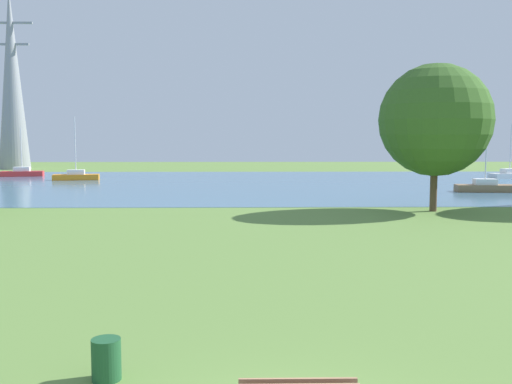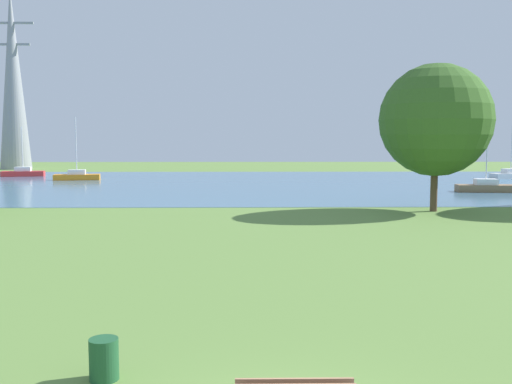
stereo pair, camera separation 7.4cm
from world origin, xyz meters
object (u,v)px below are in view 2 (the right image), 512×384
object	(u,v)px
sailboat_white	(511,175)
tree_east_near	(436,120)
sailboat_orange	(77,176)
sailboat_red	(23,173)
sailboat_brown	(486,187)
electricity_pylon	(13,78)
litter_bin	(104,359)

from	to	relation	value
sailboat_white	tree_east_near	size ratio (longest dim) A/B	0.66
sailboat_orange	sailboat_red	world-z (taller)	sailboat_orange
sailboat_brown	tree_east_near	world-z (taller)	tree_east_near
electricity_pylon	sailboat_brown	bearing A→B (deg)	-34.63
litter_bin	sailboat_orange	bearing A→B (deg)	106.54
sailboat_brown	litter_bin	bearing A→B (deg)	-120.87
litter_bin	sailboat_orange	xyz separation A→B (m)	(-15.66, 52.76, 0.06)
tree_east_near	electricity_pylon	bearing A→B (deg)	132.25
litter_bin	sailboat_white	world-z (taller)	sailboat_white
sailboat_orange	electricity_pylon	world-z (taller)	electricity_pylon
sailboat_orange	electricity_pylon	xyz separation A→B (m)	(-15.31, 22.66, 12.60)
sailboat_red	sailboat_brown	bearing A→B (deg)	-23.94
sailboat_white	sailboat_brown	size ratio (longest dim) A/B	1.15
sailboat_red	sailboat_white	bearing A→B (deg)	-4.81
sailboat_orange	sailboat_brown	xyz separation A→B (m)	(38.53, -14.52, -0.02)
electricity_pylon	sailboat_red	bearing A→B (deg)	-66.42
sailboat_brown	tree_east_near	distance (m)	16.19
litter_bin	sailboat_white	distance (m)	63.06
sailboat_brown	tree_east_near	bearing A→B (deg)	-123.57
sailboat_brown	sailboat_orange	bearing A→B (deg)	159.35
sailboat_white	litter_bin	bearing A→B (deg)	-120.67
sailboat_orange	tree_east_near	world-z (taller)	tree_east_near
electricity_pylon	sailboat_orange	bearing A→B (deg)	-55.95
sailboat_orange	tree_east_near	size ratio (longest dim) A/B	0.74
sailboat_orange	litter_bin	bearing A→B (deg)	-73.46
sailboat_orange	tree_east_near	bearing A→B (deg)	-42.24
litter_bin	sailboat_brown	world-z (taller)	sailboat_brown
litter_bin	sailboat_white	xyz separation A→B (m)	(32.16, 54.24, 0.05)
sailboat_white	tree_east_near	xyz separation A→B (m)	(-17.77, -28.77, 5.22)
sailboat_orange	sailboat_white	bearing A→B (deg)	1.78
sailboat_white	tree_east_near	world-z (taller)	tree_east_near
sailboat_white	sailboat_brown	bearing A→B (deg)	-120.16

